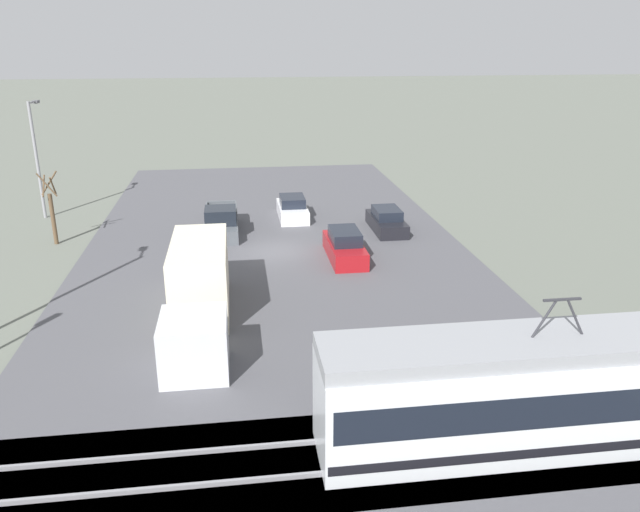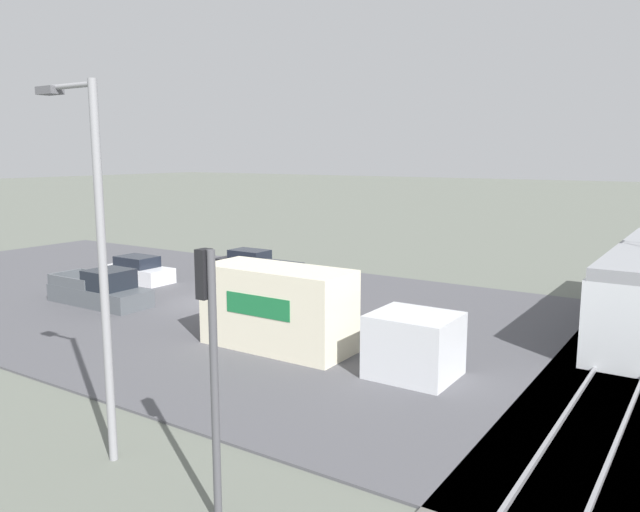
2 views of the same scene
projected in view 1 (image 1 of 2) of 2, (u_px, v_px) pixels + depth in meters
ground_plane at (277, 252)px, 35.00m from camera, size 320.00×320.00×0.00m
road_surface at (277, 252)px, 34.98m from camera, size 21.47×47.99×0.08m
rail_bed at (323, 460)px, 17.78m from camera, size 55.44×4.40×0.22m
light_rail_tram at (549, 391)px, 18.06m from camera, size 13.53×2.64×4.58m
box_truck at (199, 290)px, 25.92m from camera, size 2.38×9.69×3.04m
pickup_truck at (221, 223)px, 37.96m from camera, size 2.00×5.47×1.75m
sedan_car_0 at (345, 246)px, 33.67m from camera, size 1.76×4.67×1.59m
sedan_car_1 at (387, 221)px, 38.57m from camera, size 1.77×4.36×1.40m
sedan_car_2 at (292, 209)px, 41.24m from camera, size 1.82×4.26×1.44m
street_tree at (52, 212)px, 35.81m from camera, size 1.02×0.85×4.27m
street_lamp_mid_block at (37, 151)px, 40.47m from camera, size 0.36×1.95×7.60m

